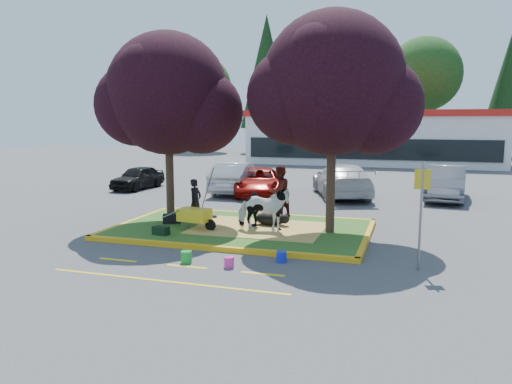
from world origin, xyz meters
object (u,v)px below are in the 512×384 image
(wheelbarrow, at_px, (195,215))
(bucket_pink, at_px, (229,262))
(handler, at_px, (195,201))
(sign_post, at_px, (421,203))
(calf, at_px, (270,219))
(car_silver, at_px, (236,178))
(cow, at_px, (263,209))
(bucket_green, at_px, (186,257))
(car_black, at_px, (138,177))
(bucket_blue, at_px, (281,257))

(wheelbarrow, bearing_deg, bucket_pink, -46.13)
(handler, distance_m, bucket_pink, 5.18)
(sign_post, xyz_separation_m, bucket_pink, (-4.53, -1.24, -1.53))
(calf, bearing_deg, car_silver, 138.95)
(handler, relative_size, bucket_pink, 5.47)
(cow, bearing_deg, bucket_pink, 173.74)
(handler, height_order, bucket_green, handler)
(bucket_green, bearing_deg, sign_post, 11.75)
(cow, distance_m, car_silver, 9.56)
(cow, relative_size, calf, 1.61)
(calf, height_order, wheelbarrow, wheelbarrow)
(cow, bearing_deg, sign_post, -124.65)
(calf, xyz_separation_m, bucket_green, (-1.01, -4.43, -0.22))
(bucket_green, xyz_separation_m, bucket_pink, (1.20, -0.05, -0.02))
(calf, distance_m, car_black, 12.05)
(bucket_green, bearing_deg, cow, 73.19)
(car_silver, bearing_deg, wheelbarrow, 96.72)
(sign_post, height_order, bucket_pink, sign_post)
(handler, relative_size, bucket_green, 4.84)
(bucket_pink, relative_size, car_silver, 0.06)
(handler, relative_size, bucket_blue, 5.17)
(wheelbarrow, bearing_deg, cow, 17.04)
(wheelbarrow, bearing_deg, car_black, 136.67)
(bucket_pink, height_order, bucket_blue, bucket_blue)
(calf, distance_m, bucket_green, 4.55)
(bucket_green, relative_size, car_black, 0.09)
(handler, height_order, bucket_pink, handler)
(car_black, bearing_deg, sign_post, -33.62)
(cow, relative_size, sign_post, 0.63)
(wheelbarrow, height_order, car_black, car_black)
(bucket_green, xyz_separation_m, car_silver, (-3.00, 12.13, 0.62))
(sign_post, xyz_separation_m, bucket_green, (-5.73, -1.19, -1.51))
(car_black, bearing_deg, handler, -44.94)
(bucket_green, height_order, car_silver, car_silver)
(bucket_pink, bearing_deg, bucket_green, 177.63)
(handler, height_order, car_silver, handler)
(wheelbarrow, distance_m, car_silver, 9.24)
(bucket_green, bearing_deg, bucket_pink, -2.37)
(handler, xyz_separation_m, bucket_pink, (2.84, -4.27, -0.76))
(calf, height_order, bucket_green, calf)
(bucket_green, relative_size, car_silver, 0.07)
(handler, xyz_separation_m, car_silver, (-1.36, 7.91, -0.13))
(handler, relative_size, sign_post, 0.56)
(handler, xyz_separation_m, bucket_blue, (3.97, -3.41, -0.75))
(cow, height_order, car_silver, cow)
(bucket_pink, bearing_deg, car_black, 129.04)
(wheelbarrow, distance_m, bucket_blue, 4.18)
(bucket_pink, xyz_separation_m, car_silver, (-4.20, 12.18, 0.63))
(bucket_pink, bearing_deg, calf, 92.49)
(wheelbarrow, relative_size, car_black, 0.51)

